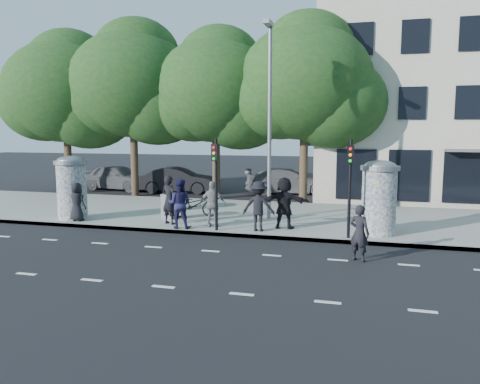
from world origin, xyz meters
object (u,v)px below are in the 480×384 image
(ad_column_left, at_px, (72,186))
(cabinet_left, at_px, (168,206))
(ped_f, at_px, (284,203))
(car_mid, at_px, (178,180))
(traffic_pole_near, at_px, (216,175))
(car_left, at_px, (118,177))
(street_lamp, at_px, (269,107))
(ped_b, at_px, (169,200))
(bicycle, at_px, (194,205))
(ped_d, at_px, (259,206))
(car_right, at_px, (288,181))
(ped_e, at_px, (213,204))
(man_road, at_px, (359,233))
(ped_a, at_px, (77,202))
(cabinet_right, at_px, (371,215))
(ad_column_right, at_px, (379,196))
(traffic_pole_far, at_px, (350,178))
(ped_c, at_px, (180,204))

(ad_column_left, height_order, cabinet_left, ad_column_left)
(ped_f, distance_m, car_mid, 12.80)
(traffic_pole_near, relative_size, car_left, 0.69)
(street_lamp, bearing_deg, ped_b, -149.11)
(ad_column_left, relative_size, bicycle, 1.27)
(ped_d, distance_m, car_left, 15.96)
(ped_b, bearing_deg, car_right, -83.80)
(ad_column_left, xyz_separation_m, bicycle, (4.85, 1.62, -0.84))
(ped_d, height_order, cabinet_left, ped_d)
(street_lamp, relative_size, ped_b, 4.15)
(ped_e, distance_m, man_road, 6.24)
(ped_a, relative_size, cabinet_right, 1.38)
(ad_column_right, relative_size, traffic_pole_far, 0.78)
(street_lamp, bearing_deg, cabinet_right, -18.49)
(ad_column_left, xyz_separation_m, ped_a, (0.51, -0.43, -0.59))
(ad_column_left, bearing_deg, ped_c, -7.22)
(ad_column_right, height_order, man_road, ad_column_right)
(traffic_pole_near, relative_size, street_lamp, 0.42)
(ped_e, bearing_deg, ped_a, -2.50)
(ped_d, bearing_deg, car_right, -88.83)
(street_lamp, distance_m, cabinet_right, 5.98)
(street_lamp, distance_m, man_road, 7.52)
(ad_column_left, height_order, car_right, ad_column_left)
(car_mid, bearing_deg, cabinet_right, -138.05)
(ad_column_right, bearing_deg, car_mid, 140.15)
(cabinet_left, bearing_deg, ped_b, -62.72)
(ped_c, height_order, cabinet_right, ped_c)
(cabinet_right, height_order, car_mid, car_mid)
(traffic_pole_near, bearing_deg, car_left, 133.21)
(ad_column_right, distance_m, ped_f, 3.45)
(ped_b, relative_size, ped_f, 0.99)
(cabinet_left, bearing_deg, ped_d, -16.76)
(traffic_pole_near, bearing_deg, ped_d, 13.54)
(street_lamp, bearing_deg, ped_c, -135.87)
(ad_column_left, distance_m, man_road, 12.20)
(ped_e, height_order, ped_f, ped_f)
(bicycle, bearing_deg, ad_column_left, 83.03)
(traffic_pole_far, bearing_deg, ped_e, 173.38)
(ad_column_left, height_order, ped_f, ad_column_left)
(bicycle, bearing_deg, cabinet_left, 99.96)
(car_right, bearing_deg, traffic_pole_far, -173.73)
(traffic_pole_near, bearing_deg, ped_c, 177.78)
(man_road, bearing_deg, ped_e, -0.30)
(ped_c, relative_size, cabinet_right, 1.64)
(traffic_pole_far, bearing_deg, cabinet_right, 62.44)
(cabinet_left, bearing_deg, street_lamp, 16.52)
(man_road, bearing_deg, ped_b, 5.21)
(ped_f, bearing_deg, ad_column_right, 179.61)
(ad_column_left, bearing_deg, car_right, 57.75)
(ad_column_right, xyz_separation_m, car_right, (-5.13, 11.32, -0.77))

